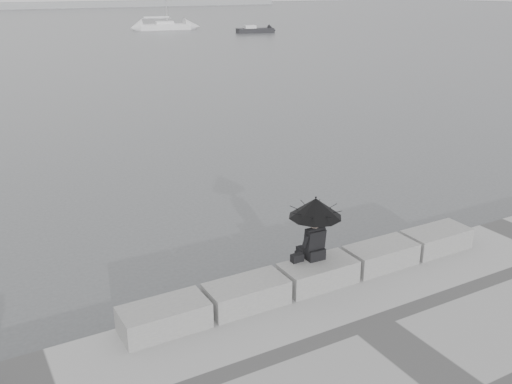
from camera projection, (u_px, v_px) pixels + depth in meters
ground at (305, 295)px, 12.52m from camera, size 360.00×360.00×0.00m
stone_block_far_left at (164, 318)px, 10.33m from camera, size 1.60×0.80×0.50m
stone_block_left at (247, 294)px, 11.11m from camera, size 1.60×0.80×0.50m
stone_block_centre at (318, 274)px, 11.89m from camera, size 1.60×0.80×0.50m
stone_block_right at (381, 256)px, 12.67m from camera, size 1.60×0.80×0.50m
stone_block_far_right at (436, 240)px, 13.46m from camera, size 1.60×0.80×0.50m
seated_person at (315, 215)px, 11.66m from camera, size 1.11×1.11×1.39m
bag at (297, 258)px, 11.83m from camera, size 0.26×0.15×0.17m
sailboat_right at (164, 26)px, 82.24m from camera, size 7.55×3.58×12.90m
small_motorboat at (255, 30)px, 77.43m from camera, size 5.24×2.49×1.10m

